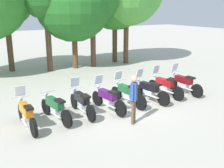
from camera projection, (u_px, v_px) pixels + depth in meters
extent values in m
plane|color=#BCB7A8|center=(118.00, 108.00, 11.35)|extent=(80.00, 80.00, 0.00)
cylinder|color=black|center=(21.00, 112.00, 10.01)|extent=(0.10, 0.64, 0.64)
cylinder|color=black|center=(34.00, 128.00, 8.74)|extent=(0.10, 0.64, 0.64)
cube|color=silver|center=(21.00, 103.00, 9.91)|extent=(0.12, 0.36, 0.04)
cube|color=orange|center=(26.00, 109.00, 9.32)|extent=(0.27, 0.95, 0.30)
cube|color=silver|center=(27.00, 117.00, 9.35)|extent=(0.22, 0.40, 0.24)
cube|color=black|center=(29.00, 108.00, 8.94)|extent=(0.24, 0.44, 0.08)
cylinder|color=silver|center=(21.00, 105.00, 9.85)|extent=(0.05, 0.23, 0.64)
cylinder|color=silver|center=(21.00, 97.00, 9.68)|extent=(0.62, 0.04, 0.04)
sphere|color=silver|center=(21.00, 99.00, 9.82)|extent=(0.16, 0.16, 0.16)
cylinder|color=silver|center=(25.00, 123.00, 9.04)|extent=(0.08, 0.70, 0.07)
cube|color=silver|center=(20.00, 91.00, 9.68)|extent=(0.36, 0.14, 0.39)
cylinder|color=black|center=(46.00, 107.00, 10.57)|extent=(0.18, 0.65, 0.64)
cylinder|color=black|center=(67.00, 119.00, 9.41)|extent=(0.18, 0.65, 0.64)
cube|color=silver|center=(46.00, 98.00, 10.48)|extent=(0.16, 0.37, 0.04)
cube|color=#1E6033|center=(55.00, 103.00, 9.93)|extent=(0.38, 0.98, 0.30)
cube|color=silver|center=(56.00, 110.00, 9.97)|extent=(0.27, 0.42, 0.24)
cube|color=black|center=(60.00, 101.00, 9.58)|extent=(0.29, 0.47, 0.08)
cylinder|color=silver|center=(47.00, 99.00, 10.42)|extent=(0.08, 0.23, 0.64)
cylinder|color=silver|center=(47.00, 92.00, 10.26)|extent=(0.62, 0.11, 0.04)
sphere|color=silver|center=(46.00, 94.00, 10.39)|extent=(0.18, 0.18, 0.16)
cylinder|color=silver|center=(56.00, 115.00, 9.66)|extent=(0.16, 0.70, 0.07)
cylinder|color=black|center=(75.00, 101.00, 11.18)|extent=(0.12, 0.64, 0.64)
cylinder|color=black|center=(91.00, 113.00, 9.89)|extent=(0.12, 0.64, 0.64)
cube|color=silver|center=(74.00, 93.00, 11.09)|extent=(0.13, 0.36, 0.04)
cube|color=black|center=(81.00, 98.00, 10.48)|extent=(0.29, 0.96, 0.30)
cube|color=silver|center=(82.00, 105.00, 10.51)|extent=(0.23, 0.41, 0.24)
cube|color=black|center=(86.00, 96.00, 10.09)|extent=(0.25, 0.45, 0.08)
cylinder|color=silver|center=(75.00, 94.00, 11.02)|extent=(0.06, 0.23, 0.64)
cylinder|color=silver|center=(76.00, 87.00, 10.85)|extent=(0.62, 0.06, 0.04)
sphere|color=silver|center=(75.00, 89.00, 10.99)|extent=(0.17, 0.17, 0.16)
cylinder|color=silver|center=(82.00, 110.00, 10.20)|extent=(0.09, 0.70, 0.07)
cube|color=silver|center=(75.00, 82.00, 10.85)|extent=(0.36, 0.14, 0.39)
cylinder|color=black|center=(97.00, 98.00, 11.52)|extent=(0.16, 0.65, 0.64)
cylinder|color=black|center=(120.00, 109.00, 10.34)|extent=(0.16, 0.65, 0.64)
cube|color=silver|center=(97.00, 91.00, 11.43)|extent=(0.15, 0.37, 0.04)
cube|color=#59196B|center=(108.00, 95.00, 10.87)|extent=(0.35, 0.97, 0.30)
cube|color=silver|center=(108.00, 101.00, 10.91)|extent=(0.26, 0.42, 0.24)
cube|color=black|center=(114.00, 92.00, 10.52)|extent=(0.28, 0.46, 0.08)
cylinder|color=silver|center=(98.00, 92.00, 11.37)|extent=(0.07, 0.23, 0.64)
cylinder|color=silver|center=(100.00, 84.00, 11.21)|extent=(0.62, 0.09, 0.04)
sphere|color=silver|center=(98.00, 86.00, 11.34)|extent=(0.17, 0.17, 0.16)
cylinder|color=silver|center=(110.00, 106.00, 10.60)|extent=(0.14, 0.70, 0.07)
cube|color=silver|center=(99.00, 79.00, 11.20)|extent=(0.37, 0.17, 0.39)
cylinder|color=black|center=(116.00, 93.00, 12.20)|extent=(0.17, 0.65, 0.64)
cylinder|color=black|center=(140.00, 102.00, 11.02)|extent=(0.17, 0.65, 0.64)
cube|color=silver|center=(116.00, 86.00, 12.10)|extent=(0.16, 0.37, 0.04)
cube|color=#1E6033|center=(127.00, 89.00, 11.55)|extent=(0.36, 0.97, 0.30)
cube|color=silver|center=(128.00, 96.00, 11.59)|extent=(0.26, 0.42, 0.24)
cube|color=black|center=(134.00, 87.00, 11.19)|extent=(0.28, 0.46, 0.08)
cylinder|color=silver|center=(118.00, 87.00, 12.04)|extent=(0.07, 0.23, 0.64)
cylinder|color=silver|center=(119.00, 80.00, 11.88)|extent=(0.62, 0.10, 0.04)
sphere|color=silver|center=(117.00, 82.00, 12.01)|extent=(0.18, 0.18, 0.16)
cylinder|color=silver|center=(130.00, 100.00, 11.28)|extent=(0.14, 0.70, 0.07)
cube|color=silver|center=(118.00, 75.00, 11.87)|extent=(0.37, 0.17, 0.39)
cylinder|color=black|center=(137.00, 90.00, 12.60)|extent=(0.19, 0.65, 0.64)
cylinder|color=black|center=(163.00, 99.00, 11.45)|extent=(0.19, 0.65, 0.64)
cube|color=silver|center=(137.00, 83.00, 12.51)|extent=(0.17, 0.37, 0.04)
cube|color=black|center=(149.00, 87.00, 11.97)|extent=(0.39, 0.98, 0.30)
cube|color=silver|center=(150.00, 93.00, 12.01)|extent=(0.27, 0.43, 0.24)
cube|color=black|center=(156.00, 84.00, 11.62)|extent=(0.30, 0.47, 0.08)
cylinder|color=silver|center=(139.00, 84.00, 12.45)|extent=(0.08, 0.23, 0.64)
cylinder|color=silver|center=(140.00, 77.00, 12.29)|extent=(0.62, 0.12, 0.04)
sphere|color=silver|center=(138.00, 79.00, 12.42)|extent=(0.18, 0.18, 0.16)
cylinder|color=silver|center=(152.00, 96.00, 11.70)|extent=(0.16, 0.70, 0.07)
cube|color=silver|center=(140.00, 73.00, 12.28)|extent=(0.37, 0.18, 0.39)
cylinder|color=black|center=(154.00, 86.00, 13.32)|extent=(0.14, 0.64, 0.64)
cylinder|color=black|center=(178.00, 94.00, 12.10)|extent=(0.14, 0.64, 0.64)
cube|color=silver|center=(154.00, 79.00, 13.23)|extent=(0.14, 0.37, 0.04)
cube|color=red|center=(165.00, 82.00, 12.65)|extent=(0.32, 0.96, 0.30)
cube|color=silver|center=(165.00, 88.00, 12.69)|extent=(0.24, 0.41, 0.24)
cube|color=black|center=(171.00, 80.00, 12.29)|extent=(0.27, 0.45, 0.08)
cylinder|color=silver|center=(155.00, 80.00, 13.16)|extent=(0.06, 0.23, 0.64)
cylinder|color=silver|center=(157.00, 74.00, 13.00)|extent=(0.62, 0.07, 0.04)
sphere|color=silver|center=(155.00, 76.00, 13.14)|extent=(0.17, 0.17, 0.16)
cylinder|color=silver|center=(168.00, 91.00, 12.38)|extent=(0.11, 0.70, 0.07)
cube|color=silver|center=(156.00, 69.00, 12.99)|extent=(0.37, 0.15, 0.39)
cylinder|color=black|center=(172.00, 83.00, 13.76)|extent=(0.12, 0.64, 0.64)
cylinder|color=black|center=(197.00, 91.00, 12.52)|extent=(0.12, 0.64, 0.64)
cube|color=silver|center=(172.00, 77.00, 13.66)|extent=(0.13, 0.36, 0.04)
cube|color=maroon|center=(184.00, 80.00, 13.08)|extent=(0.29, 0.96, 0.30)
cube|color=silver|center=(184.00, 85.00, 13.12)|extent=(0.23, 0.41, 0.24)
cube|color=black|center=(190.00, 78.00, 12.71)|extent=(0.26, 0.45, 0.08)
cylinder|color=silver|center=(174.00, 78.00, 13.60)|extent=(0.06, 0.23, 0.64)
cylinder|color=silver|center=(176.00, 71.00, 13.43)|extent=(0.62, 0.06, 0.04)
sphere|color=silver|center=(173.00, 73.00, 13.57)|extent=(0.17, 0.17, 0.16)
cylinder|color=silver|center=(186.00, 89.00, 12.81)|extent=(0.10, 0.70, 0.07)
cube|color=silver|center=(175.00, 67.00, 13.43)|extent=(0.36, 0.15, 0.39)
cylinder|color=brown|center=(134.00, 111.00, 9.79)|extent=(0.15, 0.15, 0.87)
cylinder|color=brown|center=(133.00, 113.00, 9.64)|extent=(0.15, 0.15, 0.87)
cube|color=#33519E|center=(134.00, 92.00, 9.50)|extent=(0.30, 0.29, 0.65)
cylinder|color=#33519E|center=(135.00, 90.00, 9.64)|extent=(0.11, 0.11, 0.62)
cylinder|color=#33519E|center=(132.00, 93.00, 9.36)|extent=(0.11, 0.11, 0.62)
sphere|color=#DBAD89|center=(134.00, 79.00, 9.38)|extent=(0.33, 0.33, 0.23)
cylinder|color=brown|center=(10.00, 45.00, 17.34)|extent=(0.36, 0.36, 3.34)
cylinder|color=brown|center=(49.00, 42.00, 17.31)|extent=(0.36, 0.36, 3.74)
cylinder|color=brown|center=(75.00, 49.00, 18.33)|extent=(0.36, 0.36, 2.53)
sphere|color=#236623|center=(73.00, 3.00, 17.50)|extent=(5.01, 5.01, 5.01)
cylinder|color=brown|center=(93.00, 40.00, 18.68)|extent=(0.36, 0.36, 3.63)
cylinder|color=brown|center=(115.00, 41.00, 20.31)|extent=(0.36, 0.36, 3.09)
cylinder|color=brown|center=(126.00, 39.00, 19.92)|extent=(0.36, 0.36, 3.46)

